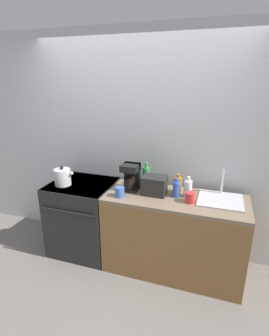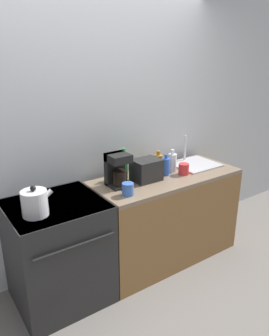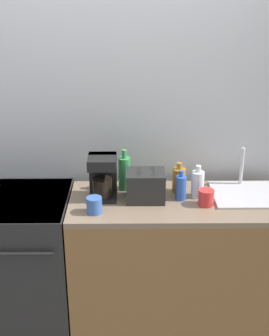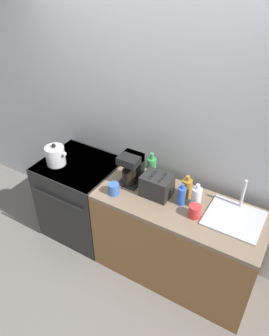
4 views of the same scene
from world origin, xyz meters
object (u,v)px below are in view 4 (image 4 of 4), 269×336
Objects in this scene: bottle_green at (152,169)px; cup_blue at (114,189)px; kettle at (55,156)px; coffee_maker at (132,168)px; stove at (82,197)px; bottle_clear at (196,197)px; toaster at (157,185)px; cup_red at (195,211)px; bottle_amber at (187,188)px; bottle_blue at (182,196)px.

cup_blue is (-0.18, -0.34, -0.07)m from bottle_green.
kettle is 0.80× the size of coffee_maker.
kettle is (-0.18, -0.11, 0.53)m from stove.
bottle_green is at bearing 165.94° from bottle_clear.
bottle_green is (0.74, 0.15, 0.55)m from stove.
toaster is 0.29m from coffee_maker.
coffee_maker is 0.69m from cup_red.
toaster is at bearing -153.73° from bottle_amber.
bottle_green reaches higher than bottle_clear.
bottle_green is 0.39m from cup_blue.
bottle_blue is (0.23, 0.00, -0.01)m from toaster.
kettle is at bearing -170.90° from bottle_amber.
toaster is at bearing 29.23° from cup_blue.
bottle_green is (0.92, 0.25, 0.02)m from kettle.
bottle_amber is 0.37m from bottle_green.
cup_red is at bearing -71.43° from bottle_clear.
cup_blue is (-0.67, -0.22, -0.04)m from bottle_clear.
coffee_maker is 0.52m from bottle_blue.
bottle_blue is at bearing 18.13° from cup_blue.
bottle_amber is 0.25m from cup_red.
coffee_maker is 1.43× the size of bottle_blue.
bottle_amber is at bearing -7.38° from bottle_green.
bottle_clear is at bearing 5.39° from kettle.
kettle is 1.10× the size of bottle_amber.
coffee_maker reaches higher than kettle.
coffee_maker is 2.80× the size of cup_blue.
bottle_clear is at bearing 6.47° from toaster.
bottle_blue is 0.18m from cup_red.
coffee_maker is at bearing 10.18° from kettle.
toaster is (0.88, -0.01, 0.53)m from stove.
stove is at bearing 175.75° from cup_red.
kettle is at bearing -174.96° from toaster.
bottle_green is at bearing 11.33° from stove.
bottle_amber is (1.11, 0.10, 0.52)m from stove.
bottle_blue reaches higher than cup_blue.
coffee_maker is 2.75× the size of cup_red.
bottle_clear is (1.41, 0.13, -0.00)m from kettle.
toaster is 1.18× the size of bottle_amber.
bottle_green is (-0.48, 0.12, 0.03)m from bottle_clear.
bottle_clear is at bearing 18.20° from cup_blue.
kettle is 0.81× the size of bottle_green.
toaster is at bearing -179.75° from bottle_blue.
bottle_green is (-0.37, 0.16, 0.04)m from bottle_blue.
cup_red is (0.16, -0.19, -0.04)m from bottle_amber.
bottle_green is at bearing 130.87° from toaster.
stove is at bearing 179.43° from bottle_blue.
bottle_blue is at bearing -88.58° from bottle_amber.
bottle_amber is (-0.12, 0.07, -0.00)m from bottle_clear.
stove is 0.94m from bottle_green.
kettle is at bearing -174.61° from bottle_clear.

